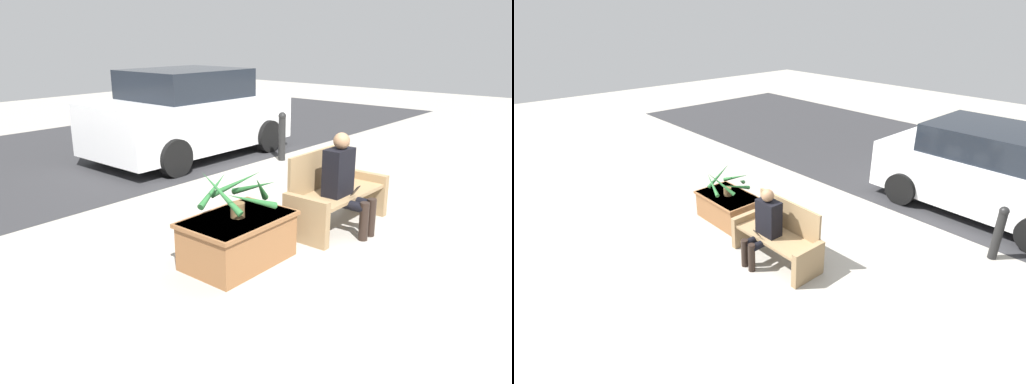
{
  "view_description": "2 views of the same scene",
  "coord_description": "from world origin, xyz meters",
  "views": [
    {
      "loc": [
        -4.84,
        -2.64,
        2.19
      ],
      "look_at": [
        -0.89,
        0.71,
        0.55
      ],
      "focal_mm": 35.0,
      "sensor_mm": 36.0,
      "label": 1
    },
    {
      "loc": [
        3.8,
        -3.23,
        3.48
      ],
      "look_at": [
        -0.37,
        0.48,
        0.91
      ],
      "focal_mm": 28.0,
      "sensor_mm": 36.0,
      "label": 2
    }
  ],
  "objects": [
    {
      "name": "ground_plane",
      "position": [
        0.0,
        0.0,
        0.0
      ],
      "size": [
        30.0,
        30.0,
        0.0
      ],
      "primitive_type": "plane",
      "color": "#9E998E"
    },
    {
      "name": "person_seated",
      "position": [
        -0.06,
        0.1,
        0.62
      ],
      "size": [
        0.36,
        0.56,
        1.15
      ],
      "color": "black",
      "rests_on": "ground_plane"
    },
    {
      "name": "planter_box",
      "position": [
        -1.46,
        0.46,
        0.26
      ],
      "size": [
        1.11,
        0.72,
        0.48
      ],
      "color": "brown",
      "rests_on": "ground_plane"
    },
    {
      "name": "parked_car",
      "position": [
        1.39,
        4.25,
        0.78
      ],
      "size": [
        3.81,
        1.98,
        1.6
      ],
      "color": "silver",
      "rests_on": "ground_plane"
    },
    {
      "name": "road_surface",
      "position": [
        0.0,
        5.98,
        0.0
      ],
      "size": [
        20.0,
        6.0,
        0.01
      ],
      "primitive_type": "cube",
      "color": "#2D2D30",
      "rests_on": "ground_plane"
    },
    {
      "name": "bollard_post",
      "position": [
        2.23,
        2.73,
        0.46
      ],
      "size": [
        0.14,
        0.14,
        0.88
      ],
      "color": "black",
      "rests_on": "ground_plane"
    },
    {
      "name": "bench",
      "position": [
        0.04,
        0.29,
        0.39
      ],
      "size": [
        1.44,
        0.57,
        0.9
      ],
      "color": "#8C704C",
      "rests_on": "ground_plane"
    },
    {
      "name": "potted_plant",
      "position": [
        -1.44,
        0.46,
        0.72
      ],
      "size": [
        0.75,
        0.76,
        0.5
      ],
      "color": "brown",
      "rests_on": "planter_box"
    }
  ]
}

